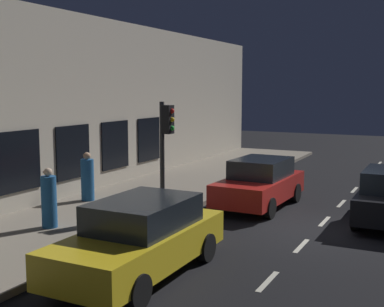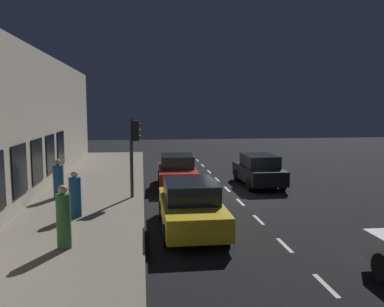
{
  "view_description": "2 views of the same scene",
  "coord_description": "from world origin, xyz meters",
  "px_view_note": "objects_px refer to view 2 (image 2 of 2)",
  "views": [
    {
      "loc": [
        -3.06,
        13.61,
        3.87
      ],
      "look_at": [
        3.42,
        0.85,
        2.02
      ],
      "focal_mm": 47.27,
      "sensor_mm": 36.0,
      "label": 1
    },
    {
      "loc": [
        4.03,
        17.41,
        3.99
      ],
      "look_at": [
        1.73,
        -0.8,
        1.79
      ],
      "focal_mm": 37.17,
      "sensor_mm": 36.0,
      "label": 2
    }
  ],
  "objects_px": {
    "traffic_light": "(134,143)",
    "pedestrian_0": "(64,219)",
    "parked_car_1": "(177,171)",
    "parked_car_3": "(191,206)",
    "parked_car_2": "(259,170)",
    "pedestrian_1": "(75,196)",
    "pedestrian_2": "(59,180)"
  },
  "relations": [
    {
      "from": "parked_car_2",
      "to": "pedestrian_2",
      "type": "xyz_separation_m",
      "value": [
        9.31,
        2.1,
        0.1
      ]
    },
    {
      "from": "traffic_light",
      "to": "pedestrian_1",
      "type": "xyz_separation_m",
      "value": [
        2.0,
        2.81,
        -1.56
      ]
    },
    {
      "from": "parked_car_2",
      "to": "parked_car_3",
      "type": "relative_size",
      "value": 0.9
    },
    {
      "from": "parked_car_1",
      "to": "parked_car_3",
      "type": "distance_m",
      "value": 6.95
    },
    {
      "from": "traffic_light",
      "to": "parked_car_2",
      "type": "distance_m",
      "value": 6.79
    },
    {
      "from": "traffic_light",
      "to": "pedestrian_0",
      "type": "distance_m",
      "value": 6.38
    },
    {
      "from": "parked_car_1",
      "to": "traffic_light",
      "type": "bearing_deg",
      "value": 54.51
    },
    {
      "from": "parked_car_1",
      "to": "pedestrian_1",
      "type": "xyz_separation_m",
      "value": [
        4.03,
        5.46,
        0.1
      ]
    },
    {
      "from": "traffic_light",
      "to": "parked_car_3",
      "type": "distance_m",
      "value": 4.97
    },
    {
      "from": "traffic_light",
      "to": "parked_car_2",
      "type": "relative_size",
      "value": 0.83
    },
    {
      "from": "parked_car_2",
      "to": "pedestrian_0",
      "type": "bearing_deg",
      "value": -134.06
    },
    {
      "from": "parked_car_3",
      "to": "pedestrian_0",
      "type": "distance_m",
      "value": 4.01
    },
    {
      "from": "parked_car_2",
      "to": "pedestrian_2",
      "type": "height_order",
      "value": "pedestrian_2"
    },
    {
      "from": "parked_car_1",
      "to": "pedestrian_2",
      "type": "height_order",
      "value": "pedestrian_2"
    },
    {
      "from": "traffic_light",
      "to": "pedestrian_0",
      "type": "relative_size",
      "value": 1.91
    },
    {
      "from": "parked_car_1",
      "to": "pedestrian_1",
      "type": "height_order",
      "value": "pedestrian_1"
    },
    {
      "from": "traffic_light",
      "to": "pedestrian_0",
      "type": "height_order",
      "value": "traffic_light"
    },
    {
      "from": "parked_car_2",
      "to": "pedestrian_2",
      "type": "bearing_deg",
      "value": -167.78
    },
    {
      "from": "traffic_light",
      "to": "parked_car_2",
      "type": "bearing_deg",
      "value": -158.67
    },
    {
      "from": "pedestrian_0",
      "to": "pedestrian_1",
      "type": "height_order",
      "value": "pedestrian_0"
    },
    {
      "from": "traffic_light",
      "to": "pedestrian_1",
      "type": "height_order",
      "value": "traffic_light"
    },
    {
      "from": "parked_car_1",
      "to": "pedestrian_2",
      "type": "relative_size",
      "value": 2.56
    },
    {
      "from": "parked_car_2",
      "to": "pedestrian_0",
      "type": "relative_size",
      "value": 2.31
    },
    {
      "from": "parked_car_3",
      "to": "pedestrian_2",
      "type": "bearing_deg",
      "value": -42.12
    },
    {
      "from": "parked_car_3",
      "to": "pedestrian_1",
      "type": "xyz_separation_m",
      "value": [
        3.86,
        -1.49,
        0.09
      ]
    },
    {
      "from": "parked_car_2",
      "to": "pedestrian_2",
      "type": "distance_m",
      "value": 9.54
    },
    {
      "from": "parked_car_1",
      "to": "parked_car_3",
      "type": "relative_size",
      "value": 0.93
    },
    {
      "from": "traffic_light",
      "to": "pedestrian_2",
      "type": "bearing_deg",
      "value": -5.3
    },
    {
      "from": "pedestrian_0",
      "to": "traffic_light",
      "type": "bearing_deg",
      "value": 127.12
    },
    {
      "from": "parked_car_1",
      "to": "parked_car_3",
      "type": "height_order",
      "value": "same"
    },
    {
      "from": "parked_car_1",
      "to": "pedestrian_0",
      "type": "relative_size",
      "value": 2.38
    },
    {
      "from": "traffic_light",
      "to": "pedestrian_0",
      "type": "xyz_separation_m",
      "value": [
        1.8,
        5.94,
        -1.5
      ]
    }
  ]
}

